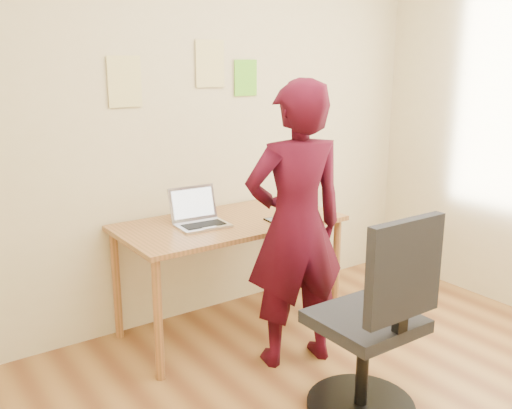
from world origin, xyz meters
TOP-DOWN VIEW (x-y plane):
  - room at (0.00, 0.00)m, footprint 3.58×3.58m
  - desk at (-0.09, 1.38)m, footprint 1.40×0.70m
  - laptop at (-0.29, 1.41)m, footprint 0.32×0.29m
  - paper_sheet at (0.35, 1.26)m, footprint 0.29×0.34m
  - phone at (0.12, 1.20)m, footprint 0.08×0.14m
  - wall_note_left at (-0.59, 1.74)m, footprint 0.21×0.00m
  - wall_note_mid at (0.00, 1.74)m, footprint 0.21×0.00m
  - wall_note_right at (0.28, 1.74)m, footprint 0.18×0.00m
  - office_chair at (-0.02, 0.18)m, footprint 0.55×0.55m
  - person at (0.01, 0.83)m, footprint 0.67×0.52m

SIDE VIEW (x-z plane):
  - office_chair at x=-0.02m, z-range -0.08..0.98m
  - desk at x=-0.09m, z-range 0.28..1.02m
  - paper_sheet at x=0.35m, z-range 0.74..0.74m
  - phone at x=0.12m, z-range 0.74..0.75m
  - laptop at x=-0.29m, z-range 0.68..0.90m
  - person at x=0.01m, z-range 0.00..1.64m
  - room at x=0.00m, z-range -0.04..2.74m
  - wall_note_left at x=-0.59m, z-range 1.45..1.75m
  - wall_note_right at x=0.28m, z-range 1.48..1.72m
  - wall_note_mid at x=0.00m, z-range 1.55..1.85m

